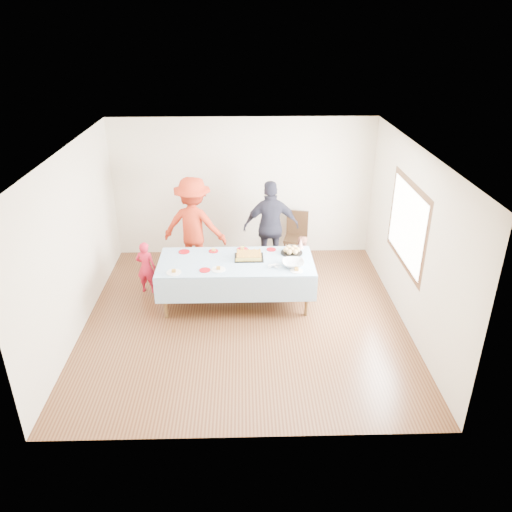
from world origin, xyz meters
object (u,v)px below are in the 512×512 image
Objects in this scene: dining_chair at (296,233)px; birthday_cake at (249,256)px; party_table at (236,264)px; adult_left at (194,226)px.

birthday_cake is at bearing -106.95° from dining_chair.
dining_chair reaches higher than birthday_cake.
birthday_cake is 1.85m from dining_chair.
party_table is at bearing -153.02° from birthday_cake.
dining_chair is 0.53× the size of adult_left.
adult_left is (-0.98, 1.08, 0.09)m from birthday_cake.
party_table is at bearing 135.69° from adult_left.
dining_chair is at bearing 55.46° from party_table.
party_table is 1.43m from adult_left.
dining_chair is at bearing 59.01° from birthday_cake.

